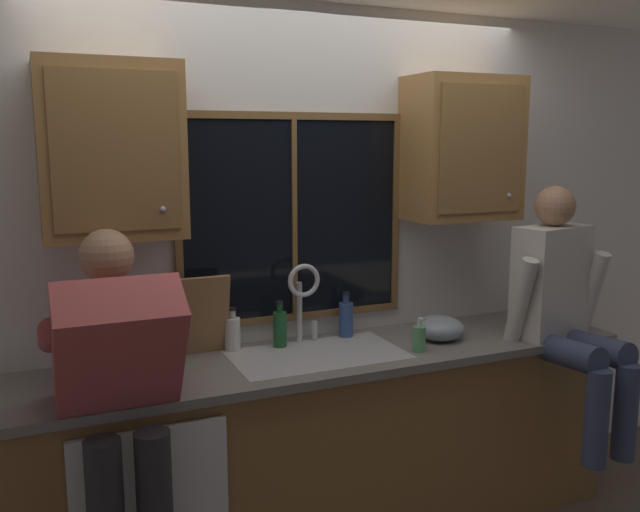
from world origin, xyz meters
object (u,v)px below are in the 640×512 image
bottle_green_glass (280,328)px  bottle_tall_clear (233,333)px  person_sitting_on_counter (564,304)px  mixing_bowl (439,328)px  person_standing (120,399)px  bottle_amber_small (346,318)px  knife_block (168,348)px  soap_dispenser (419,338)px  cutting_board (202,316)px

bottle_green_glass → bottle_tall_clear: size_ratio=1.09×
person_sitting_on_counter → mixing_bowl: person_sitting_on_counter is taller
person_standing → bottle_tall_clear: size_ratio=7.58×
person_sitting_on_counter → bottle_amber_small: size_ratio=5.48×
person_standing → knife_block: person_standing is taller
person_standing → soap_dispenser: size_ratio=9.41×
bottle_tall_clear → bottle_amber_small: 0.59m
mixing_bowl → bottle_green_glass: bottle_green_glass is taller
person_sitting_on_counter → bottle_tall_clear: bearing=162.5°
bottle_amber_small → bottle_tall_clear: bearing=178.9°
bottle_green_glass → bottle_amber_small: (0.37, 0.03, 0.00)m
knife_block → bottle_tall_clear: size_ratio=1.55×
person_sitting_on_counter → knife_block: (-1.90, 0.29, -0.08)m
person_standing → bottle_amber_small: person_standing is taller
bottle_tall_clear → cutting_board: bearing=-176.1°
mixing_bowl → cutting_board: bearing=168.8°
person_standing → cutting_board: 0.70m
bottle_amber_small → knife_block: bearing=-168.8°
person_standing → cutting_board: (0.44, 0.53, 0.14)m
bottle_green_glass → bottle_tall_clear: bearing=170.2°
knife_block → bottle_tall_clear: bearing=29.7°
bottle_green_glass → person_standing: bearing=-148.3°
mixing_bowl → bottle_tall_clear: (-1.00, 0.24, 0.03)m
knife_block → bottle_amber_small: knife_block is taller
person_sitting_on_counter → soap_dispenser: bearing=170.7°
bottle_amber_small → cutting_board: bearing=179.9°
person_sitting_on_counter → bottle_green_glass: bearing=161.3°
bottle_green_glass → bottle_tall_clear: bottle_green_glass is taller
person_sitting_on_counter → bottle_tall_clear: 1.64m
soap_dispenser → bottle_tall_clear: size_ratio=0.81×
knife_block → bottle_amber_small: size_ratio=1.40×
knife_block → cutting_board: (0.20, 0.19, 0.08)m
soap_dispenser → bottle_tall_clear: (-0.80, 0.37, 0.02)m
mixing_bowl → bottle_green_glass: bearing=165.8°
person_sitting_on_counter → bottle_amber_small: (-0.97, 0.48, -0.09)m
knife_block → mixing_bowl: knife_block is taller
knife_block → bottle_green_glass: knife_block is taller
soap_dispenser → bottle_amber_small: bottle_amber_small is taller
bottle_tall_clear → mixing_bowl: bearing=-13.2°
mixing_bowl → soap_dispenser: (-0.20, -0.13, 0.01)m
mixing_bowl → bottle_amber_small: (-0.41, 0.22, 0.04)m
person_standing → bottle_green_glass: 0.95m
bottle_green_glass → bottle_tall_clear: (-0.22, 0.04, -0.01)m
knife_block → cutting_board: cutting_board is taller
person_sitting_on_counter → bottle_green_glass: person_sitting_on_counter is taller
knife_block → bottle_green_glass: bearing=15.5°
cutting_board → bottle_tall_clear: cutting_board is taller
cutting_board → mixing_bowl: size_ratio=1.53×
person_standing → mixing_bowl: size_ratio=6.30×
person_sitting_on_counter → cutting_board: person_sitting_on_counter is taller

